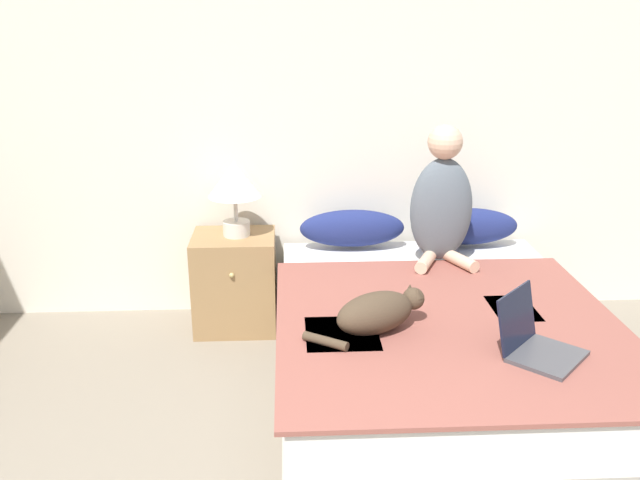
{
  "coord_description": "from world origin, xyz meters",
  "views": [
    {
      "loc": [
        -0.04,
        -1.0,
        1.86
      ],
      "look_at": [
        0.11,
        1.99,
        0.83
      ],
      "focal_mm": 38.0,
      "sensor_mm": 36.0,
      "label": 1
    }
  ],
  "objects_px": {
    "person_sitting": "(442,203)",
    "cat_tabby": "(377,312)",
    "laptop_open": "(536,343)",
    "nightstand": "(235,282)",
    "pillow_near": "(352,228)",
    "table_lamp": "(235,184)",
    "pillow_far": "(466,226)",
    "bed": "(437,349)"
  },
  "relations": [
    {
      "from": "pillow_near",
      "to": "laptop_open",
      "type": "distance_m",
      "value": 1.55
    },
    {
      "from": "nightstand",
      "to": "table_lamp",
      "type": "distance_m",
      "value": 0.61
    },
    {
      "from": "laptop_open",
      "to": "table_lamp",
      "type": "height_order",
      "value": "table_lamp"
    },
    {
      "from": "cat_tabby",
      "to": "nightstand",
      "type": "xyz_separation_m",
      "value": [
        -0.72,
        1.08,
        -0.28
      ]
    },
    {
      "from": "person_sitting",
      "to": "cat_tabby",
      "type": "relative_size",
      "value": 1.37
    },
    {
      "from": "pillow_far",
      "to": "nightstand",
      "type": "relative_size",
      "value": 1.08
    },
    {
      "from": "person_sitting",
      "to": "table_lamp",
      "type": "height_order",
      "value": "person_sitting"
    },
    {
      "from": "bed",
      "to": "cat_tabby",
      "type": "relative_size",
      "value": 3.59
    },
    {
      "from": "person_sitting",
      "to": "table_lamp",
      "type": "bearing_deg",
      "value": 170.8
    },
    {
      "from": "bed",
      "to": "nightstand",
      "type": "relative_size",
      "value": 3.48
    },
    {
      "from": "person_sitting",
      "to": "laptop_open",
      "type": "height_order",
      "value": "person_sitting"
    },
    {
      "from": "cat_tabby",
      "to": "table_lamp",
      "type": "relative_size",
      "value": 1.27
    },
    {
      "from": "cat_tabby",
      "to": "bed",
      "type": "bearing_deg",
      "value": 10.71
    },
    {
      "from": "laptop_open",
      "to": "nightstand",
      "type": "bearing_deg",
      "value": 89.35
    },
    {
      "from": "nightstand",
      "to": "table_lamp",
      "type": "bearing_deg",
      "value": 27.97
    },
    {
      "from": "person_sitting",
      "to": "cat_tabby",
      "type": "distance_m",
      "value": 1.05
    },
    {
      "from": "nightstand",
      "to": "cat_tabby",
      "type": "bearing_deg",
      "value": -56.49
    },
    {
      "from": "cat_tabby",
      "to": "laptop_open",
      "type": "relative_size",
      "value": 1.34
    },
    {
      "from": "pillow_far",
      "to": "cat_tabby",
      "type": "distance_m",
      "value": 1.36
    },
    {
      "from": "table_lamp",
      "to": "pillow_far",
      "type": "bearing_deg",
      "value": 2.8
    },
    {
      "from": "person_sitting",
      "to": "cat_tabby",
      "type": "height_order",
      "value": "person_sitting"
    },
    {
      "from": "bed",
      "to": "person_sitting",
      "type": "height_order",
      "value": "person_sitting"
    },
    {
      "from": "laptop_open",
      "to": "nightstand",
      "type": "height_order",
      "value": "laptop_open"
    },
    {
      "from": "bed",
      "to": "cat_tabby",
      "type": "xyz_separation_m",
      "value": [
        -0.35,
        -0.27,
        0.34
      ]
    },
    {
      "from": "pillow_near",
      "to": "nightstand",
      "type": "bearing_deg",
      "value": -173.65
    },
    {
      "from": "laptop_open",
      "to": "nightstand",
      "type": "relative_size",
      "value": 0.72
    },
    {
      "from": "person_sitting",
      "to": "table_lamp",
      "type": "relative_size",
      "value": 1.75
    },
    {
      "from": "person_sitting",
      "to": "nightstand",
      "type": "height_order",
      "value": "person_sitting"
    },
    {
      "from": "nightstand",
      "to": "table_lamp",
      "type": "relative_size",
      "value": 1.31
    },
    {
      "from": "nightstand",
      "to": "pillow_far",
      "type": "bearing_deg",
      "value": 3.22
    },
    {
      "from": "nightstand",
      "to": "person_sitting",
      "type": "bearing_deg",
      "value": -8.51
    },
    {
      "from": "bed",
      "to": "pillow_far",
      "type": "height_order",
      "value": "pillow_far"
    },
    {
      "from": "bed",
      "to": "cat_tabby",
      "type": "height_order",
      "value": "cat_tabby"
    },
    {
      "from": "pillow_near",
      "to": "pillow_far",
      "type": "bearing_deg",
      "value": 0.0
    },
    {
      "from": "laptop_open",
      "to": "table_lamp",
      "type": "distance_m",
      "value": 1.92
    },
    {
      "from": "pillow_near",
      "to": "nightstand",
      "type": "xyz_separation_m",
      "value": [
        -0.71,
        -0.08,
        -0.3
      ]
    },
    {
      "from": "laptop_open",
      "to": "person_sitting",
      "type": "bearing_deg",
      "value": 51.71
    },
    {
      "from": "pillow_far",
      "to": "cat_tabby",
      "type": "height_order",
      "value": "pillow_far"
    },
    {
      "from": "pillow_far",
      "to": "laptop_open",
      "type": "distance_m",
      "value": 1.41
    },
    {
      "from": "bed",
      "to": "pillow_near",
      "type": "height_order",
      "value": "pillow_near"
    },
    {
      "from": "pillow_near",
      "to": "person_sitting",
      "type": "bearing_deg",
      "value": -28.31
    },
    {
      "from": "nightstand",
      "to": "laptop_open",
      "type": "bearing_deg",
      "value": -44.42
    }
  ]
}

